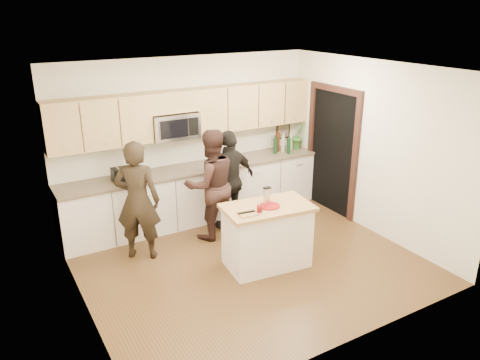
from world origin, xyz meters
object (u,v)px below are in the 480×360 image
woman_right (230,180)px  toaster (123,174)px  woman_left (138,201)px  woman_center (211,185)px  island (267,235)px

woman_right → toaster: bearing=-30.9°
toaster → woman_right: (1.55, -0.54, -0.22)m
toaster → woman_left: bearing=-92.8°
woman_center → island: bearing=106.3°
toaster → woman_left: woman_left is taller
woman_center → woman_left: bearing=5.8°
woman_left → woman_center: bearing=-145.4°
island → toaster: 2.40m
woman_left → island: bearing=174.3°
woman_left → woman_center: 1.17m
woman_right → woman_center: bearing=7.6°
island → woman_right: 1.37m
island → toaster: (-1.40, 1.86, 0.58)m
toaster → woman_right: 1.66m
island → woman_left: (-1.44, 1.13, 0.42)m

